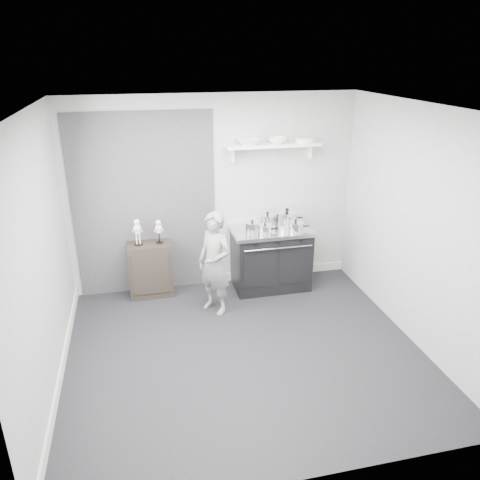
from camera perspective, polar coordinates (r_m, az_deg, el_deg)
name	(u,v)px	position (r m, az deg, el deg)	size (l,w,h in m)	color
ground	(244,351)	(5.51, 0.45, -13.35)	(4.00, 4.00, 0.00)	black
room_shell	(233,212)	(4.87, -0.92, 3.44)	(4.02, 3.62, 2.71)	#9E9E9C
wall_shelf	(273,146)	(6.43, 4.06, 11.38)	(1.30, 0.26, 0.24)	white
stove	(271,258)	(6.70, 3.78, -2.15)	(1.12, 0.70, 0.90)	black
side_cabinet	(151,269)	(6.61, -10.85, -3.54)	(0.59, 0.34, 0.77)	black
child	(215,263)	(5.97, -3.10, -2.84)	(0.50, 0.33, 1.36)	gray
pot_front_left	(252,227)	(6.34, 1.50, 1.54)	(0.28, 0.19, 0.18)	white
pot_back_left	(267,220)	(6.64, 3.36, 2.49)	(0.32, 0.24, 0.20)	white
pot_back_right	(287,218)	(6.69, 5.72, 2.70)	(0.40, 0.31, 0.24)	white
pot_front_right	(296,226)	(6.45, 6.79, 1.66)	(0.31, 0.22, 0.17)	white
pot_front_center	(265,229)	(6.35, 3.06, 1.35)	(0.27, 0.18, 0.15)	white
skeleton_full	(137,230)	(6.38, -12.39, 1.18)	(0.12, 0.08, 0.42)	white
skeleton_torso	(159,230)	(6.39, -9.87, 1.23)	(0.11, 0.07, 0.38)	white
bowl_large	(248,142)	(6.32, 1.01, 11.90)	(0.32, 0.32, 0.08)	white
bowl_small	(277,140)	(6.43, 4.57, 12.02)	(0.26, 0.26, 0.08)	white
plate_stack	(305,140)	(6.56, 7.91, 11.99)	(0.28, 0.28, 0.06)	white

